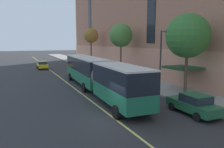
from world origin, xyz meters
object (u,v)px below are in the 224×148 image
object	(u,v)px
parked_car_white_4	(123,80)
street_tree_far_downtown	(91,36)
taxi_cab	(42,65)
city_bus	(96,73)
parked_car_green_1	(94,70)
street_lamp	(162,55)
street_tree_far_uptown	(121,36)
parked_car_darkgray_3	(78,64)
street_tree_mid_block	(188,36)
parked_car_green_0	(194,104)

from	to	relation	value
parked_car_white_4	street_tree_far_downtown	world-z (taller)	street_tree_far_downtown
taxi_cab	city_bus	bearing A→B (deg)	-83.24
parked_car_green_1	street_tree_far_downtown	size ratio (longest dim) A/B	0.53
street_tree_far_downtown	city_bus	bearing A→B (deg)	-107.65
parked_car_green_1	street_tree_far_downtown	xyz separation A→B (m)	(3.62, 12.16, 5.89)
taxi_cab	street_lamp	xyz separation A→B (m)	(8.63, -27.36, 3.31)
street_tree_far_uptown	city_bus	bearing A→B (deg)	-129.13
parked_car_white_4	taxi_cab	world-z (taller)	same
taxi_cab	parked_car_white_4	bearing A→B (deg)	-72.90
city_bus	parked_car_darkgray_3	xyz separation A→B (m)	(4.04, 22.01, -1.27)
city_bus	parked_car_white_4	distance (m)	4.48
parked_car_green_1	city_bus	bearing A→B (deg)	-108.76
street_tree_mid_block	street_lamp	world-z (taller)	street_tree_mid_block
street_tree_mid_block	street_tree_far_downtown	bearing A→B (deg)	90.00
street_tree_mid_block	street_tree_far_uptown	world-z (taller)	street_tree_far_uptown
parked_car_green_1	street_tree_far_uptown	size ratio (longest dim) A/B	0.53
street_tree_mid_block	street_lamp	size ratio (longest dim) A/B	1.25
parked_car_white_4	street_tree_mid_block	xyz separation A→B (m)	(3.58, -6.73, 5.16)
street_tree_far_uptown	street_tree_far_downtown	xyz separation A→B (m)	(0.00, 14.53, 0.31)
city_bus	taxi_cab	bearing A→B (deg)	96.76
street_tree_mid_block	parked_car_green_1	bearing A→B (deg)	102.09
parked_car_white_4	street_lamp	bearing A→B (deg)	-70.82
city_bus	parked_car_green_1	xyz separation A→B (m)	(3.98, 11.71, -1.27)
parked_car_green_1	taxi_cab	size ratio (longest dim) A/B	0.92
parked_car_darkgray_3	street_tree_far_downtown	xyz separation A→B (m)	(3.56, 1.85, 5.89)
city_bus	parked_car_green_0	size ratio (longest dim) A/B	4.72
parked_car_green_0	parked_car_white_4	bearing A→B (deg)	90.35
city_bus	parked_car_green_1	size ratio (longest dim) A/B	4.74
street_tree_mid_block	street_lamp	distance (m)	3.01
parked_car_darkgray_3	parked_car_white_4	size ratio (longest dim) A/B	0.94
parked_car_darkgray_3	parked_car_white_4	distance (m)	20.47
parked_car_green_0	street_tree_far_uptown	bearing A→B (deg)	79.67
city_bus	street_tree_far_uptown	distance (m)	12.78
parked_car_white_4	street_tree_far_uptown	bearing A→B (deg)	65.33
parked_car_green_0	parked_car_green_1	size ratio (longest dim) A/B	1.00
street_lamp	parked_car_white_4	bearing A→B (deg)	109.18
city_bus	parked_car_white_4	size ratio (longest dim) A/B	4.37
city_bus	parked_car_green_0	world-z (taller)	city_bus
parked_car_green_0	parked_car_darkgray_3	xyz separation A→B (m)	(-0.05, 31.93, 0.00)
street_tree_mid_block	street_tree_far_downtown	distance (m)	29.07
parked_car_white_4	parked_car_darkgray_3	bearing A→B (deg)	89.94
city_bus	street_tree_mid_block	bearing A→B (deg)	-34.37
street_tree_mid_block	street_tree_far_uptown	xyz separation A→B (m)	(0.00, 14.53, 0.42)
parked_car_darkgray_3	street_tree_far_downtown	bearing A→B (deg)	27.53
city_bus	street_tree_far_uptown	bearing A→B (deg)	50.87
parked_car_darkgray_3	street_tree_mid_block	bearing A→B (deg)	-82.55
street_tree_far_downtown	parked_car_green_0	bearing A→B (deg)	-95.93
parked_car_green_0	street_lamp	size ratio (longest dim) A/B	0.68
parked_car_white_4	street_tree_far_uptown	xyz separation A→B (m)	(3.58, 7.79, 5.58)
taxi_cab	street_tree_mid_block	bearing A→B (deg)	-70.21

